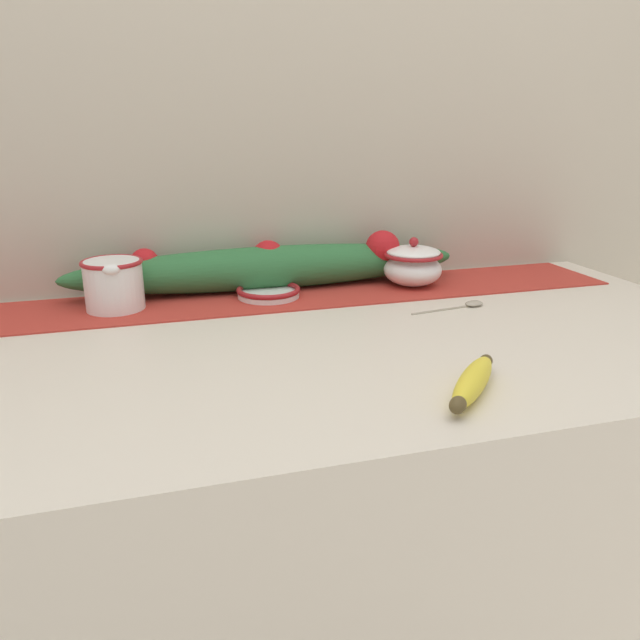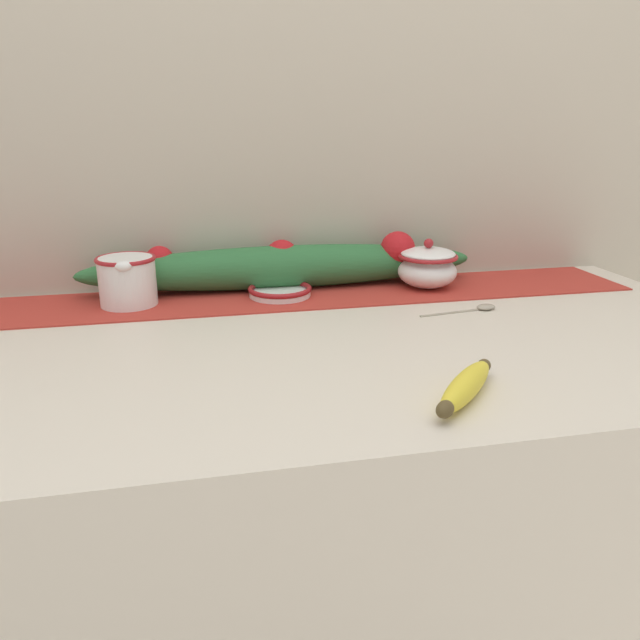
% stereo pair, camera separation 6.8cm
% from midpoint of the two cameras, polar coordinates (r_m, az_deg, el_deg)
% --- Properties ---
extents(countertop, '(1.56, 0.76, 0.89)m').
position_cam_midpoint_polar(countertop, '(1.24, -2.28, -21.56)').
color(countertop, beige).
rests_on(countertop, ground_plane).
extents(back_wall, '(2.36, 0.04, 2.40)m').
position_cam_midpoint_polar(back_wall, '(1.35, -7.12, 16.44)').
color(back_wall, '#B7AD99').
rests_on(back_wall, ground_plane).
extents(table_runner, '(1.43, 0.21, 0.00)m').
position_cam_midpoint_polar(table_runner, '(1.26, -5.52, 2.12)').
color(table_runner, '#B23328').
rests_on(table_runner, countertop).
extents(cream_pitcher, '(0.11, 0.13, 0.10)m').
position_cam_midpoint_polar(cream_pitcher, '(1.23, -19.87, 3.23)').
color(cream_pitcher, white).
rests_on(cream_pitcher, countertop).
extents(sugar_bowl, '(0.13, 0.13, 0.10)m').
position_cam_midpoint_polar(sugar_bowl, '(1.34, 7.05, 5.03)').
color(sugar_bowl, white).
rests_on(sugar_bowl, countertop).
extents(small_dish, '(0.13, 0.13, 0.02)m').
position_cam_midpoint_polar(small_dish, '(1.25, -6.28, 2.56)').
color(small_dish, white).
rests_on(small_dish, countertop).
extents(banana, '(0.14, 0.15, 0.03)m').
position_cam_midpoint_polar(banana, '(0.83, 11.52, -5.58)').
color(banana, yellow).
rests_on(banana, countertop).
extents(spoon, '(0.16, 0.04, 0.01)m').
position_cam_midpoint_polar(spoon, '(1.22, 11.96, 1.39)').
color(spoon, '#A89E89').
rests_on(spoon, countertop).
extents(poinsettia_garland, '(0.83, 0.10, 0.11)m').
position_cam_midpoint_polar(poinsettia_garland, '(1.31, -5.83, 4.91)').
color(poinsettia_garland, '#2D6B38').
rests_on(poinsettia_garland, countertop).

